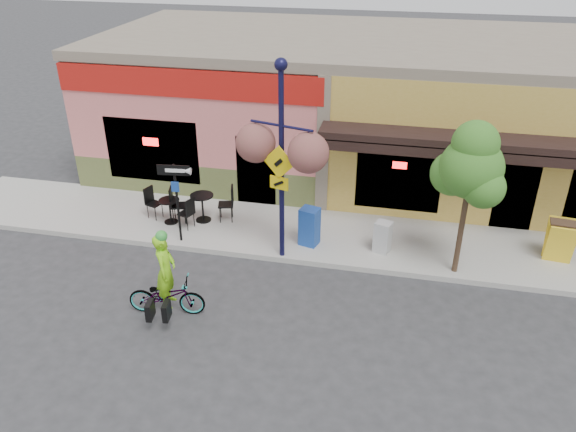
# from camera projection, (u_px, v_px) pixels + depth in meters

# --- Properties ---
(ground) EXTENTS (90.00, 90.00, 0.00)m
(ground) POSITION_uv_depth(u_px,v_px,m) (338.00, 281.00, 13.90)
(ground) COLOR #2D2D30
(ground) RESTS_ON ground
(sidewalk) EXTENTS (24.00, 3.00, 0.15)m
(sidewalk) POSITION_uv_depth(u_px,v_px,m) (348.00, 238.00, 15.59)
(sidewalk) COLOR #9E9B93
(sidewalk) RESTS_ON ground
(curb) EXTENTS (24.00, 0.12, 0.15)m
(curb) POSITION_uv_depth(u_px,v_px,m) (341.00, 266.00, 14.34)
(curb) COLOR #A8A59E
(curb) RESTS_ON ground
(building) EXTENTS (18.20, 8.20, 4.50)m
(building) POSITION_uv_depth(u_px,v_px,m) (370.00, 104.00, 19.29)
(building) COLOR #D16967
(building) RESTS_ON ground
(bicycle) EXTENTS (1.80, 0.84, 0.91)m
(bicycle) POSITION_uv_depth(u_px,v_px,m) (167.00, 296.00, 12.59)
(bicycle) COLOR #9B140E
(bicycle) RESTS_ON ground
(cyclist_rider) EXTENTS (0.51, 0.70, 1.78)m
(cyclist_rider) POSITION_uv_depth(u_px,v_px,m) (167.00, 280.00, 12.37)
(cyclist_rider) COLOR #85DB17
(cyclist_rider) RESTS_ON ground
(lamp_post) EXTENTS (1.74, 1.06, 5.11)m
(lamp_post) POSITION_uv_depth(u_px,v_px,m) (282.00, 165.00, 13.47)
(lamp_post) COLOR #121137
(lamp_post) RESTS_ON sidewalk
(one_way_sign) EXTENTS (0.88, 0.29, 2.24)m
(one_way_sign) POSITION_uv_depth(u_px,v_px,m) (178.00, 203.00, 14.81)
(one_way_sign) COLOR black
(one_way_sign) RESTS_ON sidewalk
(cafe_set_left) EXTENTS (1.74, 1.24, 0.94)m
(cafe_set_left) POSITION_uv_depth(u_px,v_px,m) (170.00, 208.00, 16.01)
(cafe_set_left) COLOR black
(cafe_set_left) RESTS_ON sidewalk
(cafe_set_right) EXTENTS (1.95, 1.32, 1.07)m
(cafe_set_right) POSITION_uv_depth(u_px,v_px,m) (202.00, 204.00, 16.08)
(cafe_set_right) COLOR black
(cafe_set_right) RESTS_ON sidewalk
(newspaper_box_blue) EXTENTS (0.57, 0.53, 1.06)m
(newspaper_box_blue) POSITION_uv_depth(u_px,v_px,m) (309.00, 226.00, 14.93)
(newspaper_box_blue) COLOR #1A429C
(newspaper_box_blue) RESTS_ON sidewalk
(newspaper_box_grey) EXTENTS (0.49, 0.47, 0.86)m
(newspaper_box_grey) POSITION_uv_depth(u_px,v_px,m) (383.00, 237.00, 14.64)
(newspaper_box_grey) COLOR #B0B0B0
(newspaper_box_grey) RESTS_ON sidewalk
(street_tree) EXTENTS (2.02, 2.02, 3.95)m
(street_tree) POSITION_uv_depth(u_px,v_px,m) (466.00, 200.00, 13.09)
(street_tree) COLOR #3D7A26
(street_tree) RESTS_ON sidewalk
(sandwich_board) EXTENTS (0.71, 0.56, 1.11)m
(sandwich_board) POSITION_uv_depth(u_px,v_px,m) (561.00, 245.00, 14.04)
(sandwich_board) COLOR yellow
(sandwich_board) RESTS_ON sidewalk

